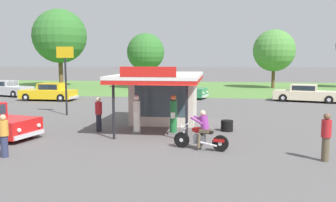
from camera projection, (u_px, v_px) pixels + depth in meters
ground_plane at (168, 141)px, 15.75m from camera, size 300.00×300.00×0.00m
grass_verge_strip at (200, 88)px, 45.29m from camera, size 120.00×24.00×0.01m
service_station_kiosk at (164, 94)px, 20.01m from camera, size 4.16×6.91×3.25m
gas_pump_nearside at (137, 116)px, 17.38m from camera, size 0.44×0.44×1.86m
gas_pump_offside at (173, 117)px, 17.15m from camera, size 0.44×0.44×1.88m
motorcycle_with_rider at (202, 133)px, 14.26m from camera, size 2.19×0.86×1.58m
parked_car_back_row_right at (306, 94)px, 30.42m from camera, size 5.65×3.19×1.44m
parked_car_back_row_left at (179, 91)px, 33.12m from camera, size 5.43×3.11×1.49m
parked_car_back_row_far_right at (7, 89)px, 35.06m from camera, size 5.46×3.09×1.48m
parked_car_back_row_centre_right at (49, 92)px, 31.40m from camera, size 4.87×2.10×1.51m
bystander_chatting_near_pumps at (4, 135)px, 13.13m from camera, size 0.34×0.34×1.58m
bystander_strolling_foreground at (99, 113)px, 17.85m from camera, size 0.34×0.34×1.70m
bystander_standing_back_lot at (326, 136)px, 12.59m from camera, size 0.34×0.34×1.71m
tree_oak_far_right at (60, 36)px, 46.51m from camera, size 6.91×6.91×9.96m
tree_oak_centre at (146, 52)px, 43.85m from camera, size 4.55×4.55×6.69m
tree_oak_right at (274, 51)px, 44.07m from camera, size 5.10×5.10×7.16m
roadside_pole_sign at (65, 68)px, 22.83m from camera, size 1.10×0.12×4.34m
spare_tire_stack at (227, 126)px, 17.98m from camera, size 0.60×0.60×0.54m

